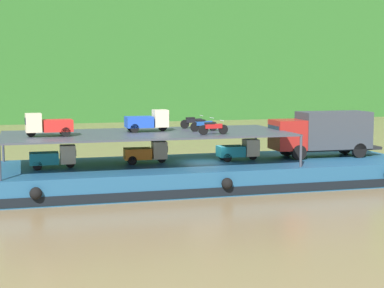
{
  "coord_description": "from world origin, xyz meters",
  "views": [
    {
      "loc": [
        -11.39,
        -37.25,
        7.18
      ],
      "look_at": [
        -0.89,
        0.0,
        2.7
      ],
      "focal_mm": 56.91,
      "sensor_mm": 36.0,
      "label": 1
    }
  ],
  "objects_px": {
    "mini_truck_lower_stern": "(54,157)",
    "motorcycle_upper_centre": "(204,125)",
    "cargo_barge": "(205,173)",
    "covered_lorry": "(323,132)",
    "mini_truck_upper_stern": "(48,125)",
    "motorcycle_upper_port": "(213,128)",
    "mini_truck_lower_aft": "(146,152)",
    "mini_truck_lower_mid": "(239,150)",
    "motorcycle_upper_stbd": "(194,122)",
    "mini_truck_upper_mid": "(148,121)"
  },
  "relations": [
    {
      "from": "mini_truck_lower_stern",
      "to": "motorcycle_upper_centre",
      "type": "distance_m",
      "value": 9.64
    },
    {
      "from": "cargo_barge",
      "to": "covered_lorry",
      "type": "height_order",
      "value": "covered_lorry"
    },
    {
      "from": "mini_truck_upper_stern",
      "to": "motorcycle_upper_port",
      "type": "bearing_deg",
      "value": -9.89
    },
    {
      "from": "mini_truck_lower_aft",
      "to": "mini_truck_upper_stern",
      "type": "relative_size",
      "value": 1.0
    },
    {
      "from": "mini_truck_lower_mid",
      "to": "mini_truck_upper_stern",
      "type": "relative_size",
      "value": 0.99
    },
    {
      "from": "covered_lorry",
      "to": "motorcycle_upper_stbd",
      "type": "bearing_deg",
      "value": 166.27
    },
    {
      "from": "mini_truck_lower_mid",
      "to": "motorcycle_upper_stbd",
      "type": "distance_m",
      "value": 3.72
    },
    {
      "from": "mini_truck_lower_stern",
      "to": "mini_truck_lower_mid",
      "type": "xyz_separation_m",
      "value": [
        11.92,
        0.16,
        0.0
      ]
    },
    {
      "from": "covered_lorry",
      "to": "motorcycle_upper_port",
      "type": "height_order",
      "value": "covered_lorry"
    },
    {
      "from": "mini_truck_lower_mid",
      "to": "mini_truck_upper_stern",
      "type": "distance_m",
      "value": 12.4
    },
    {
      "from": "mini_truck_lower_mid",
      "to": "cargo_barge",
      "type": "bearing_deg",
      "value": -177.08
    },
    {
      "from": "covered_lorry",
      "to": "mini_truck_lower_mid",
      "type": "height_order",
      "value": "covered_lorry"
    },
    {
      "from": "covered_lorry",
      "to": "motorcycle_upper_port",
      "type": "relative_size",
      "value": 4.15
    },
    {
      "from": "mini_truck_lower_mid",
      "to": "motorcycle_upper_stbd",
      "type": "xyz_separation_m",
      "value": [
        -2.49,
        2.16,
        1.74
      ]
    },
    {
      "from": "mini_truck_lower_mid",
      "to": "motorcycle_upper_centre",
      "type": "distance_m",
      "value": 3.0
    },
    {
      "from": "motorcycle_upper_port",
      "to": "mini_truck_upper_stern",
      "type": "bearing_deg",
      "value": 170.11
    },
    {
      "from": "covered_lorry",
      "to": "mini_truck_lower_mid",
      "type": "xyz_separation_m",
      "value": [
        -6.13,
        -0.05,
        -1.0
      ]
    },
    {
      "from": "mini_truck_lower_stern",
      "to": "motorcycle_upper_port",
      "type": "bearing_deg",
      "value": -13.14
    },
    {
      "from": "covered_lorry",
      "to": "motorcycle_upper_centre",
      "type": "relative_size",
      "value": 4.16
    },
    {
      "from": "mini_truck_lower_aft",
      "to": "motorcycle_upper_centre",
      "type": "bearing_deg",
      "value": -7.79
    },
    {
      "from": "motorcycle_upper_stbd",
      "to": "mini_truck_lower_mid",
      "type": "bearing_deg",
      "value": -40.95
    },
    {
      "from": "motorcycle_upper_centre",
      "to": "cargo_barge",
      "type": "bearing_deg",
      "value": -10.02
    },
    {
      "from": "mini_truck_lower_stern",
      "to": "motorcycle_upper_centre",
      "type": "relative_size",
      "value": 1.45
    },
    {
      "from": "mini_truck_lower_stern",
      "to": "mini_truck_upper_stern",
      "type": "xyz_separation_m",
      "value": [
        -0.29,
        -0.5,
        2.0
      ]
    },
    {
      "from": "covered_lorry",
      "to": "motorcycle_upper_centre",
      "type": "distance_m",
      "value": 8.61
    },
    {
      "from": "mini_truck_lower_mid",
      "to": "mini_truck_lower_aft",
      "type": "bearing_deg",
      "value": 176.25
    },
    {
      "from": "cargo_barge",
      "to": "mini_truck_upper_stern",
      "type": "relative_size",
      "value": 9.65
    },
    {
      "from": "mini_truck_upper_stern",
      "to": "motorcycle_upper_centre",
      "type": "distance_m",
      "value": 9.79
    },
    {
      "from": "mini_truck_lower_mid",
      "to": "mini_truck_upper_mid",
      "type": "relative_size",
      "value": 1.0
    },
    {
      "from": "mini_truck_upper_stern",
      "to": "motorcycle_upper_centre",
      "type": "height_order",
      "value": "mini_truck_upper_stern"
    },
    {
      "from": "covered_lorry",
      "to": "motorcycle_upper_port",
      "type": "distance_m",
      "value": 9.03
    },
    {
      "from": "mini_truck_lower_stern",
      "to": "mini_truck_lower_aft",
      "type": "relative_size",
      "value": 0.99
    },
    {
      "from": "motorcycle_upper_centre",
      "to": "motorcycle_upper_stbd",
      "type": "height_order",
      "value": "same"
    },
    {
      "from": "mini_truck_upper_mid",
      "to": "motorcycle_upper_centre",
      "type": "distance_m",
      "value": 3.61
    },
    {
      "from": "mini_truck_lower_stern",
      "to": "mini_truck_upper_mid",
      "type": "bearing_deg",
      "value": 8.11
    },
    {
      "from": "motorcycle_upper_port",
      "to": "motorcycle_upper_centre",
      "type": "relative_size",
      "value": 1.0
    },
    {
      "from": "covered_lorry",
      "to": "motorcycle_upper_stbd",
      "type": "height_order",
      "value": "covered_lorry"
    },
    {
      "from": "mini_truck_upper_stern",
      "to": "motorcycle_upper_stbd",
      "type": "xyz_separation_m",
      "value": [
        9.73,
        2.83,
        -0.26
      ]
    },
    {
      "from": "covered_lorry",
      "to": "mini_truck_upper_stern",
      "type": "distance_m",
      "value": 18.39
    },
    {
      "from": "mini_truck_lower_aft",
      "to": "motorcycle_upper_port",
      "type": "relative_size",
      "value": 1.47
    },
    {
      "from": "mini_truck_upper_stern",
      "to": "motorcycle_upper_stbd",
      "type": "distance_m",
      "value": 10.14
    },
    {
      "from": "motorcycle_upper_stbd",
      "to": "mini_truck_upper_mid",
      "type": "bearing_deg",
      "value": -157.01
    },
    {
      "from": "cargo_barge",
      "to": "mini_truck_lower_stern",
      "type": "height_order",
      "value": "mini_truck_lower_stern"
    },
    {
      "from": "covered_lorry",
      "to": "mini_truck_lower_aft",
      "type": "relative_size",
      "value": 2.82
    },
    {
      "from": "mini_truck_lower_aft",
      "to": "motorcycle_upper_stbd",
      "type": "distance_m",
      "value": 4.39
    },
    {
      "from": "cargo_barge",
      "to": "motorcycle_upper_stbd",
      "type": "xyz_separation_m",
      "value": [
        -0.15,
        2.28,
        3.18
      ]
    },
    {
      "from": "mini_truck_lower_aft",
      "to": "mini_truck_lower_mid",
      "type": "distance_m",
      "value": 6.13
    },
    {
      "from": "mini_truck_lower_aft",
      "to": "motorcycle_upper_stbd",
      "type": "bearing_deg",
      "value": 25.83
    },
    {
      "from": "mini_truck_lower_stern",
      "to": "mini_truck_upper_mid",
      "type": "distance_m",
      "value": 6.35
    },
    {
      "from": "mini_truck_lower_stern",
      "to": "mini_truck_lower_aft",
      "type": "bearing_deg",
      "value": 5.56
    }
  ]
}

